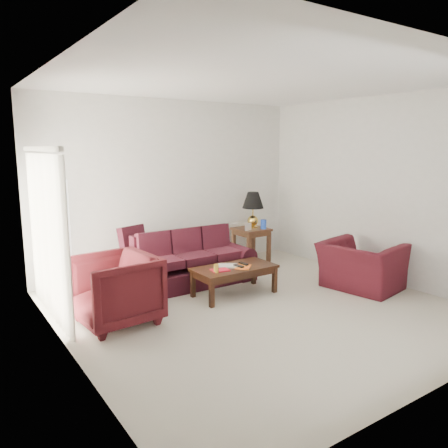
# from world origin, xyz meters

# --- Properties ---
(floor) EXTENTS (5.00, 5.00, 0.00)m
(floor) POSITION_xyz_m (0.00, 0.00, 0.00)
(floor) COLOR beige
(floor) RESTS_ON ground
(blinds) EXTENTS (0.10, 2.00, 2.16)m
(blinds) POSITION_xyz_m (-2.42, 1.30, 1.08)
(blinds) COLOR silver
(blinds) RESTS_ON ground
(sofa) EXTENTS (2.06, 0.94, 0.83)m
(sofa) POSITION_xyz_m (-0.23, 1.43, 0.42)
(sofa) COLOR black
(sofa) RESTS_ON ground
(throw_pillow) EXTENTS (0.51, 0.37, 0.48)m
(throw_pillow) POSITION_xyz_m (-0.95, 2.07, 0.70)
(throw_pillow) COLOR black
(throw_pillow) RESTS_ON sofa
(end_table) EXTENTS (0.59, 0.59, 0.64)m
(end_table) POSITION_xyz_m (1.46, 2.08, 0.32)
(end_table) COLOR #4D241A
(end_table) RESTS_ON ground
(table_lamp) EXTENTS (0.52, 0.52, 0.69)m
(table_lamp) POSITION_xyz_m (1.53, 2.11, 0.99)
(table_lamp) COLOR gold
(table_lamp) RESTS_ON end_table
(clock) EXTENTS (0.14, 0.08, 0.14)m
(clock) POSITION_xyz_m (1.28, 1.94, 0.71)
(clock) COLOR silver
(clock) RESTS_ON end_table
(blue_canister) EXTENTS (0.12, 0.12, 0.18)m
(blue_canister) POSITION_xyz_m (1.62, 1.90, 0.73)
(blue_canister) COLOR #1A3EAC
(blue_canister) RESTS_ON end_table
(picture_frame) EXTENTS (0.17, 0.20, 0.06)m
(picture_frame) POSITION_xyz_m (1.28, 2.28, 0.73)
(picture_frame) COLOR silver
(picture_frame) RESTS_ON end_table
(floor_lamp) EXTENTS (0.36, 0.36, 1.73)m
(floor_lamp) POSITION_xyz_m (-2.02, 2.20, 0.86)
(floor_lamp) COLOR white
(floor_lamp) RESTS_ON ground
(armchair_left) EXTENTS (1.03, 1.00, 0.87)m
(armchair_left) POSITION_xyz_m (-1.80, 0.60, 0.44)
(armchair_left) COLOR #400E13
(armchair_left) RESTS_ON ground
(armchair_right) EXTENTS (1.17, 1.28, 0.73)m
(armchair_right) POSITION_xyz_m (1.84, -0.22, 0.36)
(armchair_right) COLOR #410F17
(armchair_right) RESTS_ON ground
(coffee_table) EXTENTS (1.32, 0.80, 0.43)m
(coffee_table) POSITION_xyz_m (0.05, 0.65, 0.22)
(coffee_table) COLOR black
(coffee_table) RESTS_ON ground
(magazine_red) EXTENTS (0.28, 0.23, 0.01)m
(magazine_red) POSITION_xyz_m (-0.24, 0.59, 0.44)
(magazine_red) COLOR red
(magazine_red) RESTS_ON coffee_table
(magazine_white) EXTENTS (0.36, 0.34, 0.02)m
(magazine_white) POSITION_xyz_m (-0.02, 0.72, 0.44)
(magazine_white) COLOR silver
(magazine_white) RESTS_ON coffee_table
(magazine_orange) EXTENTS (0.33, 0.33, 0.02)m
(magazine_orange) POSITION_xyz_m (0.13, 0.54, 0.44)
(magazine_orange) COLOR orange
(magazine_orange) RESTS_ON coffee_table
(remote_a) EXTENTS (0.07, 0.19, 0.02)m
(remote_a) POSITION_xyz_m (0.07, 0.56, 0.46)
(remote_a) COLOR black
(remote_a) RESTS_ON coffee_table
(remote_b) EXTENTS (0.06, 0.18, 0.02)m
(remote_b) POSITION_xyz_m (0.20, 0.62, 0.46)
(remote_b) COLOR black
(remote_b) RESTS_ON coffee_table
(yellow_glass) EXTENTS (0.07, 0.07, 0.12)m
(yellow_glass) POSITION_xyz_m (-0.34, 0.54, 0.49)
(yellow_glass) COLOR gold
(yellow_glass) RESTS_ON coffee_table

